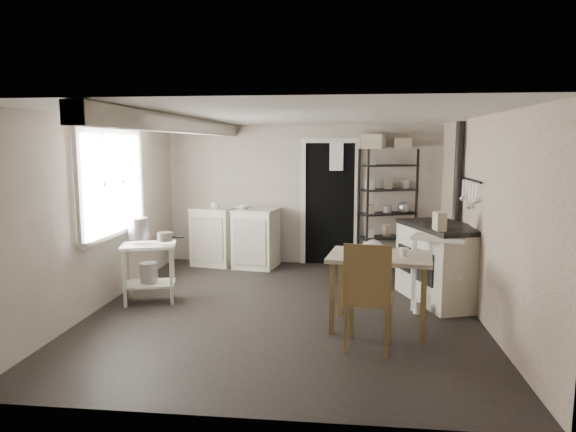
# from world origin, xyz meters

# --- Properties ---
(floor) EXTENTS (5.00, 5.00, 0.00)m
(floor) POSITION_xyz_m (0.00, 0.00, 0.00)
(floor) COLOR black
(floor) RESTS_ON ground
(ceiling) EXTENTS (5.00, 5.00, 0.00)m
(ceiling) POSITION_xyz_m (0.00, 0.00, 2.30)
(ceiling) COLOR silver
(ceiling) RESTS_ON wall_back
(wall_back) EXTENTS (4.50, 0.02, 2.30)m
(wall_back) POSITION_xyz_m (0.00, 2.50, 1.15)
(wall_back) COLOR #B9AC9E
(wall_back) RESTS_ON ground
(wall_front) EXTENTS (4.50, 0.02, 2.30)m
(wall_front) POSITION_xyz_m (0.00, -2.50, 1.15)
(wall_front) COLOR #B9AC9E
(wall_front) RESTS_ON ground
(wall_left) EXTENTS (0.02, 5.00, 2.30)m
(wall_left) POSITION_xyz_m (-2.25, 0.00, 1.15)
(wall_left) COLOR #B9AC9E
(wall_left) RESTS_ON ground
(wall_right) EXTENTS (0.02, 5.00, 2.30)m
(wall_right) POSITION_xyz_m (2.25, 0.00, 1.15)
(wall_right) COLOR #B9AC9E
(wall_right) RESTS_ON ground
(window) EXTENTS (0.12, 1.76, 1.28)m
(window) POSITION_xyz_m (-2.22, 0.20, 1.50)
(window) COLOR silver
(window) RESTS_ON wall_left
(doorway) EXTENTS (0.96, 0.10, 2.08)m
(doorway) POSITION_xyz_m (0.45, 2.47, 1.00)
(doorway) COLOR silver
(doorway) RESTS_ON ground
(ceiling_beam) EXTENTS (0.18, 5.00, 0.18)m
(ceiling_beam) POSITION_xyz_m (-1.20, 0.00, 2.20)
(ceiling_beam) COLOR silver
(ceiling_beam) RESTS_ON ceiling
(wallpaper_panel) EXTENTS (0.01, 5.00, 2.30)m
(wallpaper_panel) POSITION_xyz_m (2.24, 0.00, 1.15)
(wallpaper_panel) COLOR beige
(wallpaper_panel) RESTS_ON wall_right
(utensil_rail) EXTENTS (0.06, 1.20, 0.44)m
(utensil_rail) POSITION_xyz_m (2.19, 0.60, 1.55)
(utensil_rail) COLOR silver
(utensil_rail) RESTS_ON wall_right
(prep_table) EXTENTS (0.75, 0.62, 0.74)m
(prep_table) POSITION_xyz_m (-1.74, 0.13, 0.40)
(prep_table) COLOR silver
(prep_table) RESTS_ON ground
(stockpot) EXTENTS (0.30, 0.30, 0.26)m
(stockpot) POSITION_xyz_m (-1.86, 0.13, 0.94)
(stockpot) COLOR silver
(stockpot) RESTS_ON prep_table
(saucepan) EXTENTS (0.24, 0.24, 0.11)m
(saucepan) POSITION_xyz_m (-1.51, 0.08, 0.85)
(saucepan) COLOR silver
(saucepan) RESTS_ON prep_table
(bucket) EXTENTS (0.29, 0.29, 0.24)m
(bucket) POSITION_xyz_m (-1.74, 0.12, 0.39)
(bucket) COLOR silver
(bucket) RESTS_ON prep_table
(base_cabinets) EXTENTS (1.53, 0.85, 0.95)m
(base_cabinets) POSITION_xyz_m (-1.08, 2.18, 0.46)
(base_cabinets) COLOR silver
(base_cabinets) RESTS_ON ground
(mixing_bowl) EXTENTS (0.39, 0.39, 0.07)m
(mixing_bowl) POSITION_xyz_m (-0.94, 2.12, 0.96)
(mixing_bowl) COLOR silver
(mixing_bowl) RESTS_ON base_cabinets
(counter_cup) EXTENTS (0.16, 0.16, 0.10)m
(counter_cup) POSITION_xyz_m (-1.39, 2.06, 0.97)
(counter_cup) COLOR silver
(counter_cup) RESTS_ON base_cabinets
(shelf_rack) EXTENTS (0.97, 0.70, 1.91)m
(shelf_rack) POSITION_xyz_m (1.37, 2.31, 0.95)
(shelf_rack) COLOR black
(shelf_rack) RESTS_ON ground
(shelf_jar) EXTENTS (0.11, 0.11, 0.19)m
(shelf_jar) POSITION_xyz_m (1.06, 2.30, 1.37)
(shelf_jar) COLOR silver
(shelf_jar) RESTS_ON shelf_rack
(storage_box_a) EXTENTS (0.40, 0.37, 0.23)m
(storage_box_a) POSITION_xyz_m (1.13, 2.36, 2.01)
(storage_box_a) COLOR beige
(storage_box_a) RESTS_ON shelf_rack
(storage_box_b) EXTENTS (0.26, 0.24, 0.16)m
(storage_box_b) POSITION_xyz_m (1.58, 2.32, 1.99)
(storage_box_b) COLOR beige
(storage_box_b) RESTS_ON shelf_rack
(stove) EXTENTS (1.07, 1.41, 0.98)m
(stove) POSITION_xyz_m (1.92, 0.56, 0.44)
(stove) COLOR silver
(stove) RESTS_ON ground
(stovepipe) EXTENTS (0.13, 0.13, 1.47)m
(stovepipe) POSITION_xyz_m (2.17, 1.00, 1.59)
(stovepipe) COLOR black
(stovepipe) RESTS_ON stove
(side_ledge) EXTENTS (0.68, 0.52, 0.93)m
(side_ledge) POSITION_xyz_m (1.79, 0.04, 0.43)
(side_ledge) COLOR silver
(side_ledge) RESTS_ON ground
(oats_box) EXTENTS (0.14, 0.20, 0.27)m
(oats_box) POSITION_xyz_m (1.79, 0.10, 1.01)
(oats_box) COLOR beige
(oats_box) RESTS_ON side_ledge
(work_table) EXTENTS (1.17, 0.89, 0.81)m
(work_table) POSITION_xyz_m (1.08, -0.52, 0.38)
(work_table) COLOR beige
(work_table) RESTS_ON ground
(table_cup) EXTENTS (0.13, 0.13, 0.10)m
(table_cup) POSITION_xyz_m (1.31, -0.60, 0.81)
(table_cup) COLOR silver
(table_cup) RESTS_ON work_table
(chair) EXTENTS (0.51, 0.53, 1.07)m
(chair) POSITION_xyz_m (0.94, -1.08, 0.48)
(chair) COLOR brown
(chair) RESTS_ON ground
(flour_sack) EXTENTS (0.54, 0.50, 0.52)m
(flour_sack) POSITION_xyz_m (1.14, 2.00, 0.24)
(flour_sack) COLOR white
(flour_sack) RESTS_ON ground
(floor_crock) EXTENTS (0.14, 0.14, 0.15)m
(floor_crock) POSITION_xyz_m (1.58, 0.04, 0.08)
(floor_crock) COLOR silver
(floor_crock) RESTS_ON ground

